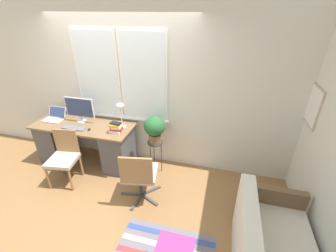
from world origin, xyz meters
The scene contains 16 objects.
ground_plane centered at (0.00, 0.00, 0.00)m, with size 14.00×14.00×0.00m, color olive.
wall_back_with_window centered at (0.00, 0.74, 1.36)m, with size 9.00×0.12×2.70m.
wall_right_with_picture centered at (2.85, 0.00, 1.35)m, with size 0.08×9.00×2.70m.
desk centered at (-0.64, 0.33, 0.40)m, with size 1.76×0.66×0.76m.
laptop centered at (-1.24, 0.39, 0.81)m, with size 0.34×0.30×0.20m.
monitor centered at (-0.72, 0.44, 1.01)m, with size 0.53×0.16×0.44m.
keyboard centered at (-0.70, 0.18, 0.77)m, with size 0.41×0.13×0.02m.
mouse centered at (-0.42, 0.19, 0.78)m, with size 0.04×0.06×0.03m.
desk_lamp centered at (0.06, 0.43, 1.10)m, with size 0.13×0.13×0.44m.
book_stack centered at (0.05, 0.24, 0.85)m, with size 0.21×0.17×0.18m.
desk_chair_wooden centered at (-0.69, -0.20, 0.46)m, with size 0.48×0.49×0.86m.
office_chair_swivel centered at (0.64, -0.31, 0.47)m, with size 0.62×0.61×0.88m.
couch_loveseat centered at (2.32, -0.87, 0.28)m, with size 0.79×1.19×0.82m.
plant_stand centered at (0.65, 0.39, 0.52)m, with size 0.26×0.26×0.59m.
potted_plant centered at (0.65, 0.39, 0.85)m, with size 0.35×0.35×0.45m.
folding_stool centered at (1.37, -1.22, 0.38)m, with size 0.38×0.32×0.43m.
Camera 1 is at (1.67, -2.60, 2.56)m, focal length 24.00 mm.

